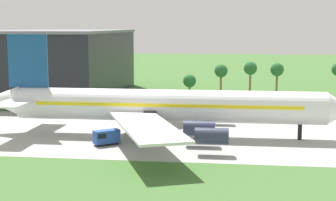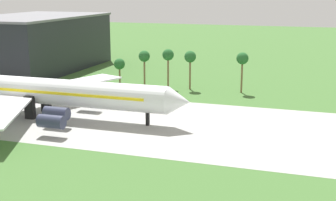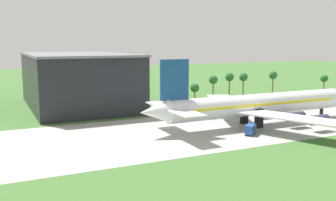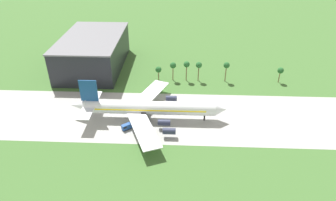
{
  "view_description": "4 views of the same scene",
  "coord_description": "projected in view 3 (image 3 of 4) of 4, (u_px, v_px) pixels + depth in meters",
  "views": [
    {
      "loc": [
        -27.83,
        -102.75,
        22.03
      ],
      "look_at": [
        -40.73,
        -2.43,
        7.25
      ],
      "focal_mm": 55.0,
      "sensor_mm": 36.0,
      "label": 1
    },
    {
      "loc": [
        21.47,
        -99.05,
        30.75
      ],
      "look_at": [
        -9.99,
        -2.43,
        6.25
      ],
      "focal_mm": 50.0,
      "sensor_mm": 36.0,
      "label": 2
    },
    {
      "loc": [
        -113.59,
        -90.9,
        24.52
      ],
      "look_at": [
        -71.47,
        -2.43,
        9.45
      ],
      "focal_mm": 40.0,
      "sensor_mm": 36.0,
      "label": 3
    },
    {
      "loc": [
        -27.23,
        -121.86,
        83.45
      ],
      "look_at": [
        -32.81,
        5.0,
        6.0
      ],
      "focal_mm": 32.0,
      "sensor_mm": 36.0,
      "label": 4
    }
  ],
  "objects": [
    {
      "name": "jet_airliner",
      "position": [
        256.0,
        105.0,
        112.12
      ],
      "size": [
        74.59,
        61.07,
        20.32
      ],
      "color": "white",
      "rests_on": "ground_plane"
    },
    {
      "name": "baggage_tug",
      "position": [
        250.0,
        129.0,
        100.78
      ],
      "size": [
        5.01,
        4.52,
        2.82
      ],
      "color": "black",
      "rests_on": "ground_plane"
    },
    {
      "name": "terminal_building",
      "position": [
        78.0,
        80.0,
        146.04
      ],
      "size": [
        36.72,
        61.2,
        20.56
      ],
      "color": "black",
      "rests_on": "ground_plane"
    },
    {
      "name": "palm_tree_row",
      "position": [
        249.0,
        80.0,
        160.67
      ],
      "size": [
        75.04,
        3.6,
        12.3
      ],
      "color": "brown",
      "rests_on": "ground_plane"
    }
  ]
}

